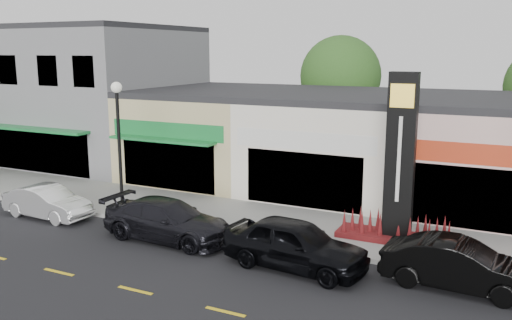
% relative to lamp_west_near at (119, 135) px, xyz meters
% --- Properties ---
extents(ground, '(120.00, 120.00, 0.00)m').
position_rel_lamp_west_near_xyz_m(ground, '(8.00, -2.50, -3.48)').
color(ground, black).
rests_on(ground, ground).
extents(sidewalk, '(52.00, 4.30, 0.15)m').
position_rel_lamp_west_near_xyz_m(sidewalk, '(8.00, 1.85, -3.40)').
color(sidewalk, gray).
rests_on(sidewalk, ground).
extents(curb, '(52.00, 0.20, 0.15)m').
position_rel_lamp_west_near_xyz_m(curb, '(8.00, -0.40, -3.40)').
color(curb, gray).
rests_on(curb, ground).
extents(building_grey_2story, '(12.00, 10.95, 8.30)m').
position_rel_lamp_west_near_xyz_m(building_grey_2story, '(-10.00, 8.98, 0.67)').
color(building_grey_2story, slate).
rests_on(building_grey_2story, ground).
extents(shop_beige, '(7.00, 10.85, 4.80)m').
position_rel_lamp_west_near_xyz_m(shop_beige, '(-0.50, 8.96, -1.08)').
color(shop_beige, tan).
rests_on(shop_beige, ground).
extents(shop_cream, '(7.00, 10.01, 4.80)m').
position_rel_lamp_west_near_xyz_m(shop_cream, '(6.50, 8.97, -1.08)').
color(shop_cream, beige).
rests_on(shop_cream, ground).
extents(shop_pink_w, '(7.00, 10.01, 4.80)m').
position_rel_lamp_west_near_xyz_m(shop_pink_w, '(13.50, 8.97, -1.08)').
color(shop_pink_w, beige).
rests_on(shop_pink_w, ground).
extents(tree_rear_west, '(5.20, 5.20, 7.83)m').
position_rel_lamp_west_near_xyz_m(tree_rear_west, '(4.00, 17.00, 1.74)').
color(tree_rear_west, '#382619').
rests_on(tree_rear_west, ground).
extents(lamp_west_near, '(0.44, 0.44, 5.47)m').
position_rel_lamp_west_near_xyz_m(lamp_west_near, '(0.00, 0.00, 0.00)').
color(lamp_west_near, black).
rests_on(lamp_west_near, sidewalk).
extents(pylon_sign, '(4.20, 1.30, 6.00)m').
position_rel_lamp_west_near_xyz_m(pylon_sign, '(11.00, 1.70, -1.20)').
color(pylon_sign, '#540E1A').
rests_on(pylon_sign, sidewalk).
extents(car_white_van, '(1.56, 4.08, 1.33)m').
position_rel_lamp_west_near_xyz_m(car_white_van, '(-2.73, -1.44, -2.81)').
color(car_white_van, white).
rests_on(car_white_van, ground).
extents(car_dark_sedan, '(2.22, 5.13, 1.47)m').
position_rel_lamp_west_near_xyz_m(car_dark_sedan, '(3.33, -1.47, -2.74)').
color(car_dark_sedan, black).
rests_on(car_dark_sedan, ground).
extents(car_black_sedan, '(2.39, 4.92, 1.62)m').
position_rel_lamp_west_near_xyz_m(car_black_sedan, '(8.54, -1.92, -2.67)').
color(car_black_sedan, black).
rests_on(car_black_sedan, ground).
extents(car_black_conv, '(1.76, 4.48, 1.45)m').
position_rel_lamp_west_near_xyz_m(car_black_conv, '(13.42, -1.25, -2.75)').
color(car_black_conv, black).
rests_on(car_black_conv, ground).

